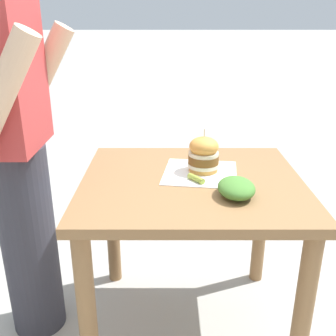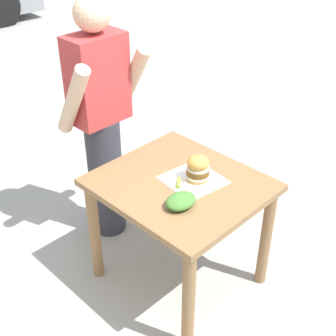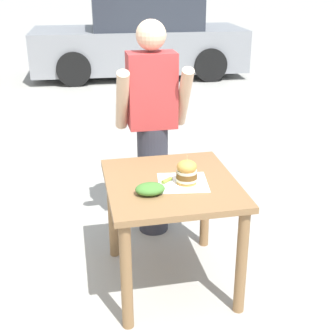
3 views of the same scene
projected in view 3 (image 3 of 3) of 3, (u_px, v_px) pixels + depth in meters
name	position (u px, v px, depth m)	size (l,w,h in m)	color
ground_plane	(171.00, 280.00, 3.28)	(80.00, 80.00, 0.00)	#ADAAA3
patio_table	(171.00, 201.00, 3.04)	(0.83, 0.92, 0.76)	olive
serving_paper	(183.00, 183.00, 2.96)	(0.31, 0.31, 0.00)	white
sandwich	(187.00, 172.00, 2.92)	(0.14, 0.14, 0.19)	gold
pickle_spear	(167.00, 180.00, 2.96)	(0.02, 0.02, 0.08)	#8EA83D
side_salad	(150.00, 189.00, 2.80)	(0.18, 0.14, 0.07)	#477F33
diner_across_table	(152.00, 128.00, 3.58)	(0.55, 0.35, 1.69)	#33333D
parked_car_near_curb	(140.00, 39.00, 9.47)	(4.28, 1.99, 1.60)	gray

